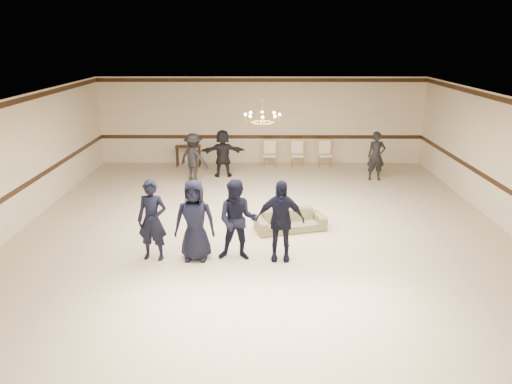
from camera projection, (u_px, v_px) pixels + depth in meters
room at (263, 170)px, 11.39m from camera, size 12.01×14.01×3.21m
chair_rail at (261, 137)px, 18.22m from camera, size 12.00×0.02×0.14m
crown_molding at (261, 80)px, 17.59m from camera, size 12.00×0.02×0.14m
chandelier at (262, 109)px, 11.95m from camera, size 0.94×0.94×0.89m
boy_a at (152, 220)px, 10.28m from camera, size 0.70×0.51×1.76m
boy_b at (195, 220)px, 10.28m from camera, size 0.88×0.58×1.76m
boy_c at (237, 220)px, 10.27m from camera, size 0.91×0.74×1.76m
boy_d at (280, 221)px, 10.27m from camera, size 1.05×0.48×1.76m
settee at (290, 221)px, 12.02m from camera, size 1.84×1.12×0.50m
adult_left at (194, 158)px, 15.83m from camera, size 1.21×1.04×1.62m
adult_mid at (223, 153)px, 16.50m from camera, size 1.55×0.62×1.62m
adult_right at (376, 156)px, 16.09m from camera, size 0.61×0.41×1.62m
banquet_chair_left at (270, 155)px, 17.70m from camera, size 0.52×0.52×0.97m
banquet_chair_mid at (297, 155)px, 17.69m from camera, size 0.51×0.51×0.97m
banquet_chair_right at (325, 155)px, 17.69m from camera, size 0.51×0.51×0.97m
console_table at (188, 156)px, 17.94m from camera, size 0.96×0.47×0.78m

